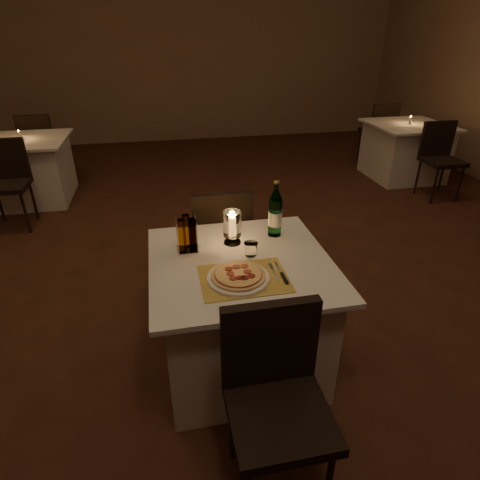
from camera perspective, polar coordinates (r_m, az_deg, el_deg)
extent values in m
cube|color=#442116|center=(3.30, -3.61, -7.09)|extent=(8.00, 10.00, 0.02)
cube|color=#917054|center=(7.71, -9.96, 24.79)|extent=(8.00, 0.02, 3.00)
cube|color=silver|center=(2.44, 0.10, -10.75)|extent=(0.88, 0.88, 0.71)
cube|color=silver|center=(2.23, 0.10, -3.31)|extent=(1.00, 1.00, 0.03)
cube|color=black|center=(1.82, 5.67, -23.70)|extent=(0.42, 0.42, 0.05)
cube|color=black|center=(1.77, 4.26, -14.48)|extent=(0.42, 0.05, 0.42)
cylinder|color=black|center=(2.08, -1.10, -25.02)|extent=(0.03, 0.03, 0.44)
cylinder|color=black|center=(2.14, 8.68, -23.31)|extent=(0.03, 0.03, 0.44)
cube|color=black|center=(3.04, -2.95, 0.11)|extent=(0.42, 0.42, 0.05)
cube|color=black|center=(2.78, -2.47, 2.55)|extent=(0.42, 0.05, 0.42)
cylinder|color=black|center=(3.33, -0.41, -1.93)|extent=(0.03, 0.03, 0.44)
cylinder|color=black|center=(3.29, -6.23, -2.51)|extent=(0.03, 0.03, 0.44)
cylinder|color=black|center=(3.05, 0.83, -5.05)|extent=(0.03, 0.03, 0.44)
cylinder|color=black|center=(3.00, -5.55, -5.74)|extent=(0.03, 0.03, 0.44)
cube|color=gold|center=(2.07, 0.57, -5.50)|extent=(0.45, 0.34, 0.00)
cylinder|color=white|center=(2.06, -0.25, -5.39)|extent=(0.32, 0.32, 0.01)
cylinder|color=#D8B77F|center=(2.05, -0.25, -5.08)|extent=(0.28, 0.28, 0.01)
cylinder|color=maroon|center=(2.04, -0.25, -4.91)|extent=(0.24, 0.24, 0.00)
cylinder|color=#EACC7F|center=(2.04, -0.25, -4.82)|extent=(0.24, 0.24, 0.00)
cylinder|color=maroon|center=(2.05, 1.09, -4.50)|extent=(0.04, 0.04, 0.00)
cylinder|color=maroon|center=(2.10, 0.63, -3.72)|extent=(0.04, 0.04, 0.00)
cylinder|color=maroon|center=(2.09, -0.56, -3.84)|extent=(0.04, 0.04, 0.00)
cylinder|color=maroon|center=(2.08, -1.63, -4.12)|extent=(0.04, 0.04, 0.00)
cylinder|color=maroon|center=(2.04, -1.37, -4.78)|extent=(0.04, 0.04, 0.00)
cylinder|color=maroon|center=(2.00, -0.97, -5.45)|extent=(0.04, 0.04, 0.00)
cylinder|color=maroon|center=(2.01, 0.05, -5.35)|extent=(0.04, 0.04, 0.00)
cylinder|color=maroon|center=(2.01, 0.72, -5.38)|extent=(0.04, 0.04, 0.00)
cylinder|color=maroon|center=(2.02, 1.63, -5.12)|extent=(0.04, 0.04, 0.00)
cube|color=silver|center=(2.10, 5.00, -4.89)|extent=(0.01, 0.14, 0.00)
cube|color=silver|center=(2.17, 4.38, -3.70)|extent=(0.02, 0.05, 0.00)
cube|color=black|center=(2.07, 6.32, -5.42)|extent=(0.02, 0.10, 0.01)
cube|color=silver|center=(2.16, 5.45, -3.95)|extent=(0.01, 0.12, 0.00)
cylinder|color=#60B378|center=(2.45, 5.01, 3.21)|extent=(0.08, 0.08, 0.24)
cylinder|color=#60B378|center=(2.38, 5.20, 7.51)|extent=(0.03, 0.03, 0.04)
cylinder|color=gold|center=(2.37, 5.23, 8.18)|extent=(0.03, 0.03, 0.01)
cylinder|color=silver|center=(2.46, 5.00, 3.09)|extent=(0.08, 0.08, 0.09)
cylinder|color=white|center=(2.40, -1.09, -0.31)|extent=(0.10, 0.10, 0.01)
cylinder|color=white|center=(2.39, -1.10, 0.24)|extent=(0.02, 0.02, 0.04)
cylinder|color=white|center=(2.34, -1.12, 2.35)|extent=(0.11, 0.11, 0.15)
cylinder|color=white|center=(2.35, -1.12, 2.01)|extent=(0.03, 0.03, 0.11)
ellipsoid|color=orange|center=(2.32, -1.13, 3.60)|extent=(0.02, 0.02, 0.03)
cube|color=white|center=(2.35, -7.41, -1.27)|extent=(0.12, 0.12, 0.01)
cylinder|color=white|center=(2.25, -8.82, -0.01)|extent=(0.01, 0.01, 0.18)
cylinder|color=white|center=(2.26, -6.05, 0.26)|extent=(0.01, 0.01, 0.18)
cylinder|color=white|center=(2.35, -9.00, 1.23)|extent=(0.01, 0.01, 0.18)
cylinder|color=white|center=(2.36, -6.34, 1.48)|extent=(0.01, 0.01, 0.18)
cube|color=#BF8C33|center=(2.27, -8.26, 0.57)|extent=(0.04, 0.04, 0.20)
cube|color=#3F1E14|center=(2.28, -6.75, 0.71)|extent=(0.04, 0.04, 0.20)
cube|color=#BF8C33|center=(2.33, -7.63, 1.30)|extent=(0.04, 0.04, 0.20)
cube|color=silver|center=(5.49, -27.84, 8.61)|extent=(0.88, 0.88, 0.71)
cube|color=silver|center=(5.40, -28.72, 12.28)|extent=(1.00, 1.00, 0.03)
cube|color=black|center=(4.73, -30.34, 6.63)|extent=(0.42, 0.42, 0.05)
cube|color=black|center=(4.83, -30.40, 9.93)|extent=(0.42, 0.05, 0.42)
cylinder|color=black|center=(4.60, -28.20, 3.38)|extent=(0.03, 0.03, 0.44)
cylinder|color=black|center=(5.01, -30.99, 4.53)|extent=(0.03, 0.03, 0.44)
cylinder|color=black|center=(4.91, -27.28, 5.00)|extent=(0.03, 0.03, 0.44)
cube|color=black|center=(6.20, -26.35, 11.92)|extent=(0.42, 0.42, 0.05)
cube|color=black|center=(5.98, -27.19, 13.54)|extent=(0.42, 0.05, 0.42)
cylinder|color=black|center=(6.38, -24.09, 10.51)|extent=(0.03, 0.03, 0.44)
cylinder|color=black|center=(6.46, -27.05, 10.09)|extent=(0.03, 0.03, 0.44)
cylinder|color=black|center=(6.06, -24.64, 9.57)|extent=(0.03, 0.03, 0.44)
cylinder|color=black|center=(6.15, -27.74, 9.13)|extent=(0.03, 0.03, 0.44)
cylinder|color=white|center=(5.38, -28.87, 12.89)|extent=(0.03, 0.03, 0.09)
ellipsoid|color=orange|center=(5.37, -29.00, 13.42)|extent=(0.01, 0.01, 0.02)
cube|color=silver|center=(6.11, 22.30, 11.48)|extent=(0.88, 0.88, 0.71)
cube|color=silver|center=(6.03, 22.94, 14.83)|extent=(1.00, 1.00, 0.03)
cube|color=black|center=(5.46, 26.88, 9.92)|extent=(0.42, 0.42, 0.05)
cube|color=black|center=(5.55, 26.28, 12.80)|extent=(0.42, 0.05, 0.42)
cylinder|color=black|center=(5.30, 25.91, 6.88)|extent=(0.03, 0.03, 0.44)
cylinder|color=black|center=(5.51, 28.77, 6.95)|extent=(0.03, 0.03, 0.44)
cylinder|color=black|center=(5.56, 23.93, 8.18)|extent=(0.03, 0.03, 0.44)
cylinder|color=black|center=(5.76, 26.75, 8.22)|extent=(0.03, 0.03, 0.44)
cube|color=black|center=(6.74, 18.85, 14.40)|extent=(0.42, 0.42, 0.05)
cube|color=black|center=(6.54, 19.96, 15.92)|extent=(0.42, 0.05, 0.42)
cylinder|color=black|center=(7.02, 19.12, 12.82)|extent=(0.03, 0.03, 0.44)
cylinder|color=black|center=(6.86, 16.59, 12.86)|extent=(0.03, 0.03, 0.44)
cylinder|color=black|center=(6.74, 20.51, 12.00)|extent=(0.03, 0.03, 0.44)
cylinder|color=black|center=(6.57, 17.92, 12.03)|extent=(0.03, 0.03, 0.44)
cylinder|color=white|center=(6.02, 23.05, 15.38)|extent=(0.03, 0.03, 0.09)
ellipsoid|color=orange|center=(6.01, 23.15, 15.86)|extent=(0.01, 0.01, 0.02)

